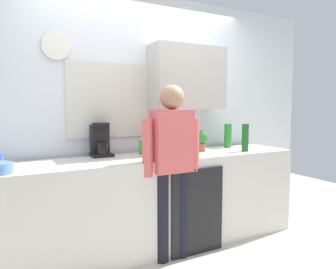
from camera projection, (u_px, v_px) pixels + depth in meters
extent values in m
plane|color=beige|center=(172.00, 259.00, 2.90)|extent=(8.00, 8.00, 0.00)
cube|color=beige|center=(157.00, 202.00, 3.12)|extent=(3.04, 0.64, 0.92)
cube|color=black|center=(198.00, 212.00, 2.95)|extent=(0.56, 0.02, 0.83)
cube|color=silver|center=(140.00, 116.00, 3.42)|extent=(4.64, 0.10, 2.60)
cube|color=beige|center=(109.00, 100.00, 3.18)|extent=(0.86, 0.02, 0.76)
cube|color=#8CA5C6|center=(109.00, 100.00, 3.19)|extent=(0.80, 0.02, 0.70)
cube|color=#B7B2A8|center=(187.00, 78.00, 3.42)|extent=(0.84, 0.32, 0.68)
cylinder|color=silver|center=(56.00, 46.00, 2.89)|extent=(0.26, 0.03, 0.26)
cube|color=black|center=(102.00, 155.00, 3.05)|extent=(0.20, 0.20, 0.03)
cube|color=black|center=(100.00, 139.00, 3.09)|extent=(0.18, 0.08, 0.28)
cylinder|color=black|center=(102.00, 148.00, 3.02)|extent=(0.11, 0.11, 0.11)
cylinder|color=black|center=(101.00, 124.00, 3.03)|extent=(0.17, 0.17, 0.03)
cylinder|color=#2D8C33|center=(228.00, 136.00, 3.71)|extent=(0.09, 0.09, 0.28)
cylinder|color=maroon|center=(157.00, 142.00, 3.32)|extent=(0.06, 0.06, 0.22)
cylinder|color=#195923|center=(245.00, 138.00, 3.39)|extent=(0.07, 0.07, 0.30)
cylinder|color=olive|center=(182.00, 144.00, 3.03)|extent=(0.06, 0.06, 0.25)
cylinder|color=#B26647|center=(165.00, 150.00, 3.17)|extent=(0.08, 0.08, 0.09)
cylinder|color=#9E5638|center=(201.00, 147.00, 3.39)|extent=(0.10, 0.10, 0.09)
sphere|color=#2D7233|center=(201.00, 137.00, 3.38)|extent=(0.15, 0.15, 0.15)
cylinder|color=green|center=(142.00, 147.00, 3.18)|extent=(0.06, 0.06, 0.15)
cone|color=white|center=(142.00, 138.00, 3.17)|extent=(0.02, 0.02, 0.03)
cylinder|color=black|center=(162.00, 217.00, 2.81)|extent=(0.12, 0.12, 0.82)
cylinder|color=black|center=(181.00, 214.00, 2.91)|extent=(0.12, 0.12, 0.82)
cube|color=#D85959|center=(172.00, 141.00, 2.80)|extent=(0.36, 0.20, 0.56)
sphere|color=#A57A59|center=(172.00, 97.00, 2.76)|extent=(0.22, 0.22, 0.22)
cylinder|color=#D85959|center=(147.00, 148.00, 2.69)|extent=(0.09, 0.09, 0.50)
cylinder|color=#D85959|center=(194.00, 145.00, 2.91)|extent=(0.09, 0.09, 0.50)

